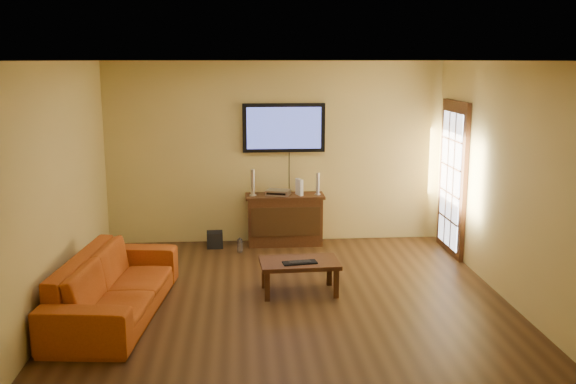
{
  "coord_description": "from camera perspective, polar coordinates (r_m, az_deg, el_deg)",
  "views": [
    {
      "loc": [
        -0.53,
        -6.97,
        2.71
      ],
      "look_at": [
        0.06,
        0.8,
        1.1
      ],
      "focal_mm": 40.0,
      "sensor_mm": 36.0,
      "label": 1
    }
  ],
  "objects": [
    {
      "name": "speaker_right",
      "position": [
        9.45,
        2.66,
        0.66
      ],
      "size": [
        0.09,
        0.09,
        0.33
      ],
      "color": "silver",
      "rests_on": "media_console"
    },
    {
      "name": "speaker_left",
      "position": [
        9.38,
        -3.15,
        0.75
      ],
      "size": [
        0.11,
        0.11,
        0.39
      ],
      "color": "silver",
      "rests_on": "media_console"
    },
    {
      "name": "ground_plane",
      "position": [
        7.49,
        -0.02,
        -9.52
      ],
      "size": [
        5.0,
        5.0,
        0.0
      ],
      "primitive_type": "plane",
      "color": "#341F0E",
      "rests_on": "ground"
    },
    {
      "name": "bottle",
      "position": [
        9.25,
        -4.3,
        -4.75
      ],
      "size": [
        0.07,
        0.07,
        0.21
      ],
      "color": "white",
      "rests_on": "ground"
    },
    {
      "name": "av_receiver",
      "position": [
        9.45,
        -0.88,
        -0.03
      ],
      "size": [
        0.4,
        0.34,
        0.08
      ],
      "primitive_type": "cube",
      "rotation": [
        0.0,
        0.0,
        -0.33
      ],
      "color": "silver",
      "rests_on": "media_console"
    },
    {
      "name": "media_console",
      "position": [
        9.55,
        -0.29,
        -2.45
      ],
      "size": [
        1.16,
        0.44,
        0.75
      ],
      "color": "#341A0B",
      "rests_on": "ground"
    },
    {
      "name": "sofa",
      "position": [
        7.17,
        -15.17,
        -7.15
      ],
      "size": [
        0.92,
        2.34,
        0.89
      ],
      "primitive_type": "imported",
      "rotation": [
        0.0,
        0.0,
        1.46
      ],
      "color": "#A34312",
      "rests_on": "ground"
    },
    {
      "name": "television",
      "position": [
        9.49,
        -0.37,
        5.73
      ],
      "size": [
        1.22,
        0.08,
        0.72
      ],
      "color": "black",
      "rests_on": "ground"
    },
    {
      "name": "keyboard",
      "position": [
        7.48,
        1.05,
        -6.28
      ],
      "size": [
        0.41,
        0.2,
        0.02
      ],
      "color": "black",
      "rests_on": "coffee_table"
    },
    {
      "name": "subwoofer",
      "position": [
        9.52,
        -6.52,
        -4.22
      ],
      "size": [
        0.24,
        0.24,
        0.23
      ],
      "primitive_type": "cube",
      "rotation": [
        0.0,
        0.0,
        0.05
      ],
      "color": "black",
      "rests_on": "ground"
    },
    {
      "name": "coffee_table",
      "position": [
        7.59,
        1.02,
        -6.55
      ],
      "size": [
        0.94,
        0.59,
        0.39
      ],
      "color": "#341A0B",
      "rests_on": "ground"
    },
    {
      "name": "game_console",
      "position": [
        9.42,
        1.01,
        0.44
      ],
      "size": [
        0.11,
        0.18,
        0.24
      ],
      "primitive_type": "cube",
      "rotation": [
        0.0,
        0.0,
        0.35
      ],
      "color": "white",
      "rests_on": "media_console"
    },
    {
      "name": "room_walls",
      "position": [
        7.68,
        -0.38,
        4.03
      ],
      "size": [
        5.0,
        5.0,
        5.0
      ],
      "color": "tan",
      "rests_on": "ground"
    },
    {
      "name": "french_door",
      "position": [
        9.31,
        14.41,
        1.04
      ],
      "size": [
        0.07,
        1.02,
        2.22
      ],
      "color": "#341A0B",
      "rests_on": "ground"
    }
  ]
}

